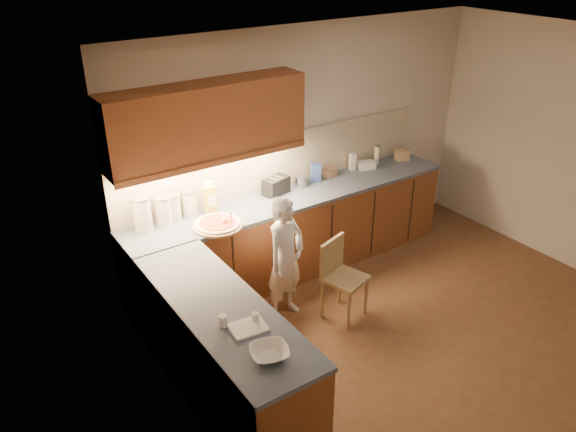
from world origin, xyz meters
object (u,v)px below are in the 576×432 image
object	(u,v)px
pizza_on_board	(218,224)
toaster	(276,186)
oil_jug	(210,198)
wooden_chair	(340,273)
child	(285,259)

from	to	relation	value
pizza_on_board	toaster	world-z (taller)	pizza_on_board
oil_jug	pizza_on_board	bearing A→B (deg)	-104.80
pizza_on_board	oil_jug	distance (m)	0.33
toaster	oil_jug	bearing A→B (deg)	165.57
pizza_on_board	wooden_chair	bearing A→B (deg)	-39.52
pizza_on_board	wooden_chair	world-z (taller)	pizza_on_board
child	wooden_chair	xyz separation A→B (m)	(0.45, -0.27, -0.17)
pizza_on_board	oil_jug	bearing A→B (deg)	75.20
child	toaster	size ratio (longest dim) A/B	4.03
pizza_on_board	child	distance (m)	0.72
pizza_on_board	child	world-z (taller)	child
pizza_on_board	wooden_chair	size ratio (longest dim) A/B	0.60
wooden_chair	toaster	size ratio (longest dim) A/B	2.55
pizza_on_board	child	size ratio (longest dim) A/B	0.38
child	wooden_chair	distance (m)	0.55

